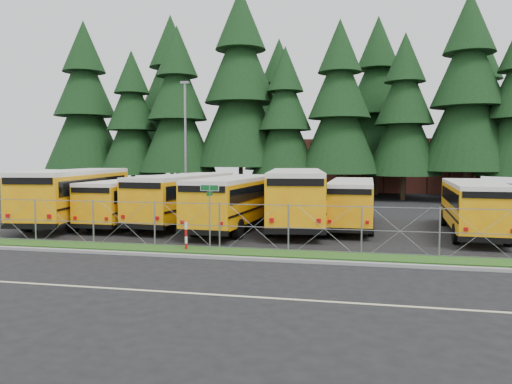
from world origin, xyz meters
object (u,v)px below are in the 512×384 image
bus_6 (352,204)px  striped_bollard (186,236)px  bus_2 (132,202)px  bus_3 (187,200)px  bus_1 (79,197)px  light_standard (185,138)px  bus_east (473,208)px  bus_5 (296,199)px  street_sign (210,203)px  bus_4 (236,203)px

bus_6 → striped_bollard: bearing=-127.6°
bus_2 → striped_bollard: (6.00, -7.20, -0.72)m
bus_3 → bus_1: bearing=-166.0°
bus_6 → light_standard: light_standard is taller
bus_1 → bus_east: bearing=-7.1°
bus_1 → bus_3: bearing=0.5°
bus_1 → bus_5: size_ratio=0.99×
bus_1 → bus_3: 6.52m
bus_1 → bus_3: size_ratio=1.09×
striped_bollard → light_standard: light_standard is taller
bus_2 → light_standard: 12.86m
bus_3 → striped_bollard: size_ratio=9.33×
bus_5 → bus_6: (3.09, 0.59, -0.28)m
bus_east → street_sign: street_sign is taller
bus_1 → striped_bollard: 11.55m
bus_5 → light_standard: light_standard is taller
bus_4 → bus_6: bearing=21.4°
bus_1 → bus_2: 3.30m
bus_4 → light_standard: bearing=124.6°
street_sign → striped_bollard: size_ratio=2.34×
bus_2 → striped_bollard: size_ratio=8.38×
bus_6 → light_standard: (-13.83, 10.78, 4.17)m
bus_1 → striped_bollard: bus_1 is taller
bus_5 → bus_3: bearing=174.2°
bus_2 → bus_5: bus_5 is taller
bus_1 → bus_east: (22.00, 0.19, -0.24)m
striped_bollard → bus_4: bearing=85.5°
bus_5 → street_sign: size_ratio=4.38×
bus_6 → striped_bollard: 10.86m
bus_3 → bus_5: size_ratio=0.91×
bus_2 → light_standard: size_ratio=0.99×
bus_east → street_sign: bearing=-145.3°
bus_5 → bus_1: bearing=177.5°
bus_east → bus_1: bearing=-175.9°
bus_4 → bus_5: bearing=27.9°
bus_2 → striped_bollard: bearing=-50.5°
bus_3 → striped_bollard: 8.29m
bus_4 → light_standard: (-7.65, 12.76, 4.06)m
bus_2 → street_sign: bearing=-45.9°
bus_east → light_standard: bearing=151.8°
bus_1 → bus_5: (12.87, 1.10, 0.01)m
bus_2 → bus_4: 6.55m
bus_4 → bus_3: bearing=163.6°
bus_4 → bus_1: bearing=-178.0°
bus_3 → bus_east: (15.55, -0.73, -0.10)m
bus_5 → striped_bollard: size_ratio=10.27×
bus_2 → bus_6: size_ratio=0.99×
bus_3 → bus_2: bearing=-164.2°
light_standard → bus_6: bearing=-37.9°
bus_3 → striped_bollard: bus_3 is taller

